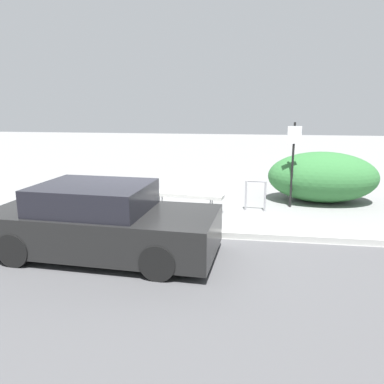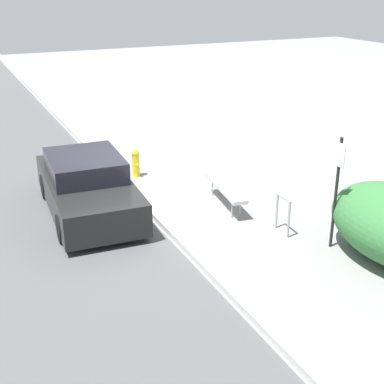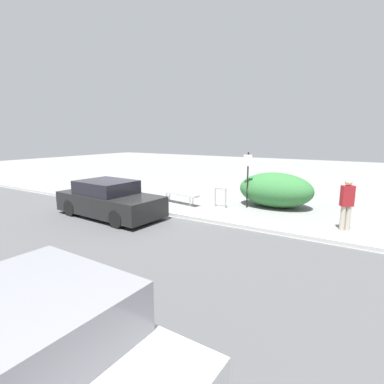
{
  "view_description": "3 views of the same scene",
  "coord_description": "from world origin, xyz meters",
  "px_view_note": "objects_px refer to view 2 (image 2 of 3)",
  "views": [
    {
      "loc": [
        2.06,
        -7.54,
        2.71
      ],
      "look_at": [
        0.82,
        0.57,
        0.82
      ],
      "focal_mm": 35.0,
      "sensor_mm": 36.0,
      "label": 1
    },
    {
      "loc": [
        10.8,
        -3.97,
        5.09
      ],
      "look_at": [
        1.01,
        0.63,
        0.74
      ],
      "focal_mm": 50.0,
      "sensor_mm": 36.0,
      "label": 2
    },
    {
      "loc": [
        7.76,
        -8.82,
        2.98
      ],
      "look_at": [
        1.27,
        1.52,
        0.65
      ],
      "focal_mm": 28.0,
      "sensor_mm": 36.0,
      "label": 3
    }
  ],
  "objects_px": {
    "bench": "(226,188)",
    "bike_rack": "(283,211)",
    "sign_post": "(337,183)",
    "fire_hydrant": "(136,162)",
    "parked_car_near": "(87,187)"
  },
  "relations": [
    {
      "from": "bike_rack",
      "to": "fire_hydrant",
      "type": "relative_size",
      "value": 1.08
    },
    {
      "from": "fire_hydrant",
      "to": "bike_rack",
      "type": "bearing_deg",
      "value": 19.46
    },
    {
      "from": "bench",
      "to": "sign_post",
      "type": "bearing_deg",
      "value": 27.0
    },
    {
      "from": "bike_rack",
      "to": "fire_hydrant",
      "type": "xyz_separation_m",
      "value": [
        -4.66,
        -1.65,
        -0.09
      ]
    },
    {
      "from": "bike_rack",
      "to": "parked_car_near",
      "type": "distance_m",
      "value": 4.48
    },
    {
      "from": "sign_post",
      "to": "fire_hydrant",
      "type": "distance_m",
      "value": 6.1
    },
    {
      "from": "bike_rack",
      "to": "parked_car_near",
      "type": "bearing_deg",
      "value": -129.47
    },
    {
      "from": "sign_post",
      "to": "bike_rack",
      "type": "bearing_deg",
      "value": -151.4
    },
    {
      "from": "bench",
      "to": "bike_rack",
      "type": "height_order",
      "value": "bike_rack"
    },
    {
      "from": "bench",
      "to": "parked_car_near",
      "type": "relative_size",
      "value": 0.47
    },
    {
      "from": "bench",
      "to": "parked_car_near",
      "type": "xyz_separation_m",
      "value": [
        -1.04,
        -3.06,
        0.17
      ]
    },
    {
      "from": "bike_rack",
      "to": "bench",
      "type": "bearing_deg",
      "value": -167.61
    },
    {
      "from": "bike_rack",
      "to": "sign_post",
      "type": "bearing_deg",
      "value": 28.6
    },
    {
      "from": "bench",
      "to": "bike_rack",
      "type": "distance_m",
      "value": 1.84
    },
    {
      "from": "sign_post",
      "to": "fire_hydrant",
      "type": "xyz_separation_m",
      "value": [
        -5.62,
        -2.17,
        -0.98
      ]
    }
  ]
}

